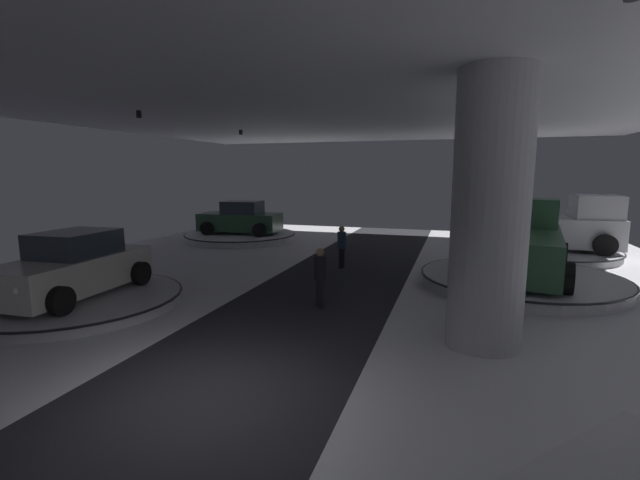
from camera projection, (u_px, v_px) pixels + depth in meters
ground at (203, 399)px, 6.87m from camera, size 24.00×44.00×0.06m
ceiling_with_spotlights at (187, 25)px, 6.02m from camera, size 24.00×44.00×0.39m
column_right at (490, 212)px, 8.61m from camera, size 1.49×1.49×5.50m
display_platform_mid_left at (76, 300)px, 11.61m from camera, size 5.47×5.47×0.29m
display_car_mid_left at (74, 267)px, 11.50m from camera, size 2.42×4.32×1.71m
display_platform_deep_right at (546, 252)px, 18.62m from camera, size 5.68×5.68×0.32m
pickup_truck_deep_right at (556, 227)px, 18.36m from camera, size 5.33×2.70×2.30m
display_platform_far_right at (520, 280)px, 13.58m from camera, size 6.07×6.07×0.37m
pickup_truck_far_right at (523, 244)px, 13.70m from camera, size 3.33×5.57×2.30m
display_platform_deep_left at (241, 236)px, 23.08m from camera, size 5.80×5.80×0.35m
display_car_deep_left at (241, 219)px, 22.94m from camera, size 4.36×2.52×1.71m
visitor_walking_near at (342, 244)px, 16.07m from camera, size 0.32×0.32×1.59m
visitor_walking_far at (320, 274)px, 11.37m from camera, size 0.32×0.32×1.59m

